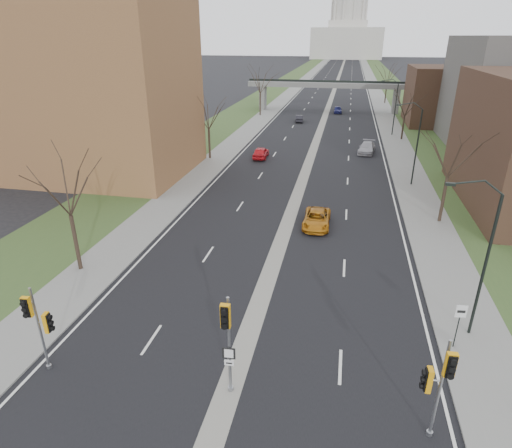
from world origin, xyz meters
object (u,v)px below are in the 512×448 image
(car_right_near, at_px, (317,219))
(car_right_far, at_px, (338,110))
(speed_limit_sign, at_px, (459,318))
(car_left_near, at_px, (261,152))
(car_right_mid, at_px, (367,148))
(signal_pole_median, at_px, (227,332))
(car_left_far, at_px, (299,118))
(signal_pole_right, at_px, (439,378))
(signal_pole_left, at_px, (38,320))

(car_right_near, height_order, car_right_far, car_right_far)
(speed_limit_sign, bearing_deg, car_right_far, 89.75)
(car_left_near, distance_m, car_right_near, 22.78)
(car_right_mid, bearing_deg, car_right_far, 106.36)
(signal_pole_median, height_order, car_left_far, signal_pole_median)
(car_left_near, distance_m, car_right_far, 39.79)
(signal_pole_right, relative_size, car_left_near, 1.11)
(signal_pole_median, xyz_separation_m, car_right_mid, (7.30, 46.29, -2.80))
(signal_pole_right, relative_size, car_right_far, 1.20)
(car_left_near, distance_m, car_left_far, 27.14)
(signal_pole_median, height_order, car_right_mid, signal_pole_median)
(signal_pole_right, height_order, car_right_far, signal_pole_right)
(speed_limit_sign, relative_size, car_left_far, 0.67)
(signal_pole_median, height_order, car_right_far, signal_pole_median)
(signal_pole_left, height_order, car_right_far, signal_pole_left)
(car_left_far, xyz_separation_m, car_right_mid, (11.83, -21.46, 0.10))
(speed_limit_sign, bearing_deg, signal_pole_median, -159.56)
(speed_limit_sign, distance_m, car_left_far, 64.13)
(signal_pole_right, height_order, car_right_mid, signal_pole_right)
(speed_limit_sign, bearing_deg, signal_pole_left, -170.33)
(signal_pole_median, bearing_deg, car_right_mid, 78.89)
(signal_pole_left, height_order, car_right_near, signal_pole_left)
(signal_pole_left, bearing_deg, car_left_near, 80.37)
(car_left_far, distance_m, car_right_mid, 24.51)
(signal_pole_median, xyz_separation_m, car_left_near, (-6.59, 40.69, -2.79))
(signal_pole_left, relative_size, car_left_near, 1.06)
(signal_pole_right, relative_size, car_right_near, 1.01)
(signal_pole_left, distance_m, car_left_far, 68.23)
(signal_pole_left, xyz_separation_m, car_left_far, (4.42, 68.05, -2.38))
(signal_pole_left, distance_m, signal_pole_right, 17.36)
(signal_pole_left, xyz_separation_m, speed_limit_sign, (19.57, 5.75, -1.13))
(signal_pole_median, bearing_deg, car_right_near, 80.88)
(signal_pole_median, distance_m, speed_limit_sign, 12.06)
(signal_pole_left, relative_size, car_right_near, 0.97)
(speed_limit_sign, height_order, car_right_mid, speed_limit_sign)
(car_right_mid, height_order, car_right_far, car_right_mid)
(car_left_near, xyz_separation_m, car_left_far, (2.07, 27.06, -0.11))
(car_right_near, bearing_deg, car_right_mid, 79.45)
(signal_pole_median, bearing_deg, car_right_far, 86.21)
(signal_pole_left, relative_size, speed_limit_sign, 1.79)
(signal_pole_left, xyz_separation_m, car_right_near, (11.36, 20.06, -2.35))
(car_left_far, bearing_deg, car_left_near, 79.21)
(signal_pole_left, distance_m, car_left_near, 41.12)
(speed_limit_sign, bearing_deg, car_left_near, 109.35)
(speed_limit_sign, bearing_deg, car_right_mid, 87.96)
(signal_pole_left, height_order, car_left_far, signal_pole_left)
(speed_limit_sign, relative_size, car_right_near, 0.54)
(car_right_far, bearing_deg, car_left_near, -105.77)
(signal_pole_left, bearing_deg, speed_limit_sign, 10.02)
(signal_pole_median, xyz_separation_m, car_left_far, (-4.52, 67.75, -2.89))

